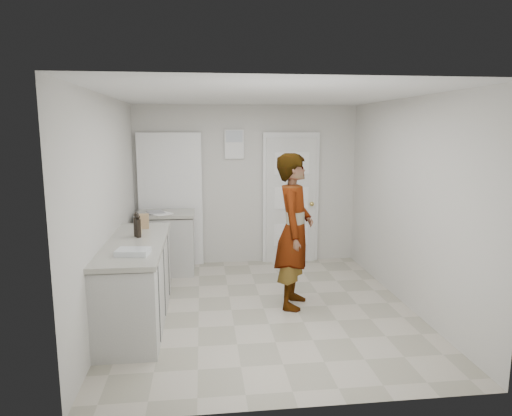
{
  "coord_description": "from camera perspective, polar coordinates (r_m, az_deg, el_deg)",
  "views": [
    {
      "loc": [
        -0.7,
        -5.15,
        2.13
      ],
      "look_at": [
        -0.05,
        0.4,
        1.16
      ],
      "focal_mm": 32.0,
      "sensor_mm": 36.0,
      "label": 1
    }
  ],
  "objects": [
    {
      "name": "cake_mix_box",
      "position": [
        5.75,
        -13.81,
        -1.62
      ],
      "size": [
        0.11,
        0.06,
        0.18
      ],
      "primitive_type": "cube",
      "rotation": [
        0.0,
        0.0,
        0.03
      ],
      "color": "#98794C",
      "rests_on": "main_counter"
    },
    {
      "name": "egg_bowl",
      "position": [
        4.64,
        -15.37,
        -5.33
      ],
      "size": [
        0.11,
        0.11,
        0.04
      ],
      "color": "silver",
      "rests_on": "main_counter"
    },
    {
      "name": "person",
      "position": [
        5.47,
        4.81,
        -2.9
      ],
      "size": [
        0.64,
        0.79,
        1.86
      ],
      "primitive_type": "imported",
      "rotation": [
        0.0,
        0.0,
        1.23
      ],
      "color": "silver",
      "rests_on": "ground"
    },
    {
      "name": "ground",
      "position": [
        5.62,
        0.96,
        -12.45
      ],
      "size": [
        4.0,
        4.0,
        0.0
      ],
      "primitive_type": "plane",
      "color": "#9D9984",
      "rests_on": "ground"
    },
    {
      "name": "main_counter",
      "position": [
        5.29,
        -14.69,
        -9.29
      ],
      "size": [
        0.64,
        1.96,
        0.93
      ],
      "color": "silver",
      "rests_on": "ground"
    },
    {
      "name": "room_shell",
      "position": [
        7.21,
        -2.47,
        1.0
      ],
      "size": [
        4.0,
        4.0,
        4.0
      ],
      "color": "beige",
      "rests_on": "ground"
    },
    {
      "name": "papers",
      "position": [
        6.74,
        -11.98,
        -0.64
      ],
      "size": [
        0.42,
        0.44,
        0.01
      ],
      "primitive_type": "cube",
      "rotation": [
        0.0,
        0.0,
        0.64
      ],
      "color": "white",
      "rests_on": "side_counter"
    },
    {
      "name": "baking_dish",
      "position": [
        4.62,
        -15.12,
        -5.34
      ],
      "size": [
        0.34,
        0.26,
        0.06
      ],
      "rotation": [
        0.0,
        0.0,
        -0.13
      ],
      "color": "silver",
      "rests_on": "main_counter"
    },
    {
      "name": "oil_cruet_b",
      "position": [
        5.3,
        -14.49,
        -2.26
      ],
      "size": [
        0.06,
        0.06,
        0.26
      ],
      "color": "black",
      "rests_on": "main_counter"
    },
    {
      "name": "oil_cruet_a",
      "position": [
        5.36,
        -14.69,
        -2.05
      ],
      "size": [
        0.07,
        0.07,
        0.28
      ],
      "color": "black",
      "rests_on": "main_counter"
    },
    {
      "name": "side_counter",
      "position": [
        6.94,
        -11.1,
        -4.55
      ],
      "size": [
        0.84,
        0.61,
        0.93
      ],
      "color": "silver",
      "rests_on": "ground"
    },
    {
      "name": "spice_jar",
      "position": [
        5.51,
        -14.35,
        -2.7
      ],
      "size": [
        0.05,
        0.05,
        0.08
      ],
      "primitive_type": "cylinder",
      "color": "tan",
      "rests_on": "main_counter"
    }
  ]
}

